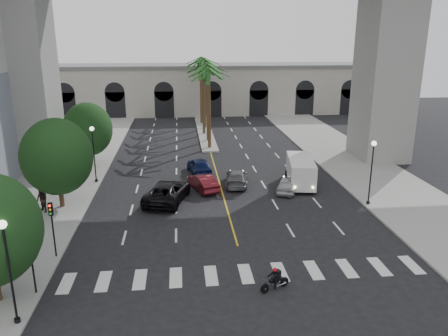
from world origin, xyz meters
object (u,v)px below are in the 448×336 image
Objects in this scene: car_c at (167,192)px; car_e at (199,166)px; lamp_post_left_far at (94,150)px; car_a at (287,184)px; lamp_post_right at (372,167)px; traffic_signal_far at (52,221)px; pedestrian_b at (42,200)px; car_b at (203,182)px; pedestrian_a at (24,238)px; traffic_signal_near at (31,252)px; lamp_post_left_near at (8,264)px; car_d at (236,178)px; cargo_van at (301,171)px; motorcycle_rider at (276,279)px.

car_c is 1.31× the size of car_e.
car_a is at bearing -13.33° from lamp_post_left_far.
traffic_signal_far is (-22.70, -6.50, -0.71)m from lamp_post_right.
pedestrian_b is at bearing 25.90° from car_c.
lamp_post_left_far is 7.92m from pedestrian_b.
car_b is at bearing 12.20° from car_a.
car_e is at bearing 49.96° from pedestrian_a.
traffic_signal_near reaches higher than car_c.
traffic_signal_near reaches higher than pedestrian_a.
car_c is (6.70, 15.57, -2.38)m from lamp_post_left_near.
pedestrian_a is at bearing 158.24° from traffic_signal_far.
lamp_post_right reaches higher than car_b.
lamp_post_left_near reaches higher than traffic_signal_near.
car_d is (12.90, 19.19, -2.52)m from lamp_post_left_near.
cargo_van is at bearing 32.79° from traffic_signal_far.
traffic_signal_near is at bearing 87.71° from lamp_post_left_near.
motorcycle_rider is 0.39× the size of car_b.
traffic_signal_far is 11.34m from car_c.
traffic_signal_near reaches higher than car_e.
pedestrian_b is at bearing 178.06° from lamp_post_right.
pedestrian_a is at bearing -142.20° from cargo_van.
car_a is at bearing 145.24° from lamp_post_right.
lamp_post_left_near reaches higher than car_d.
lamp_post_right is at bearing 156.10° from car_d.
traffic_signal_near is 22.40m from car_a.
lamp_post_left_near is 1.36× the size of car_a.
car_c is 11.95m from pedestrian_a.
lamp_post_left_near is 1.47× the size of traffic_signal_far.
cargo_van is 23.44m from pedestrian_a.
lamp_post_left_near is at bearing -150.31° from lamp_post_right.
motorcycle_rider is 17.77m from cargo_van.
traffic_signal_far is at bearing -137.84° from cargo_van.
traffic_signal_far is 20.05m from car_a.
pedestrian_b is at bearing 27.31° from car_e.
car_c is at bearing 53.97° from traffic_signal_far.
lamp_post_right is at bearing 24.82° from traffic_signal_near.
pedestrian_a reaches higher than car_b.
lamp_post_left_near is 0.88× the size of car_c.
car_a reaches higher than motorcycle_rider.
car_e is 0.76× the size of cargo_van.
lamp_post_left_far is at bearing 2.84° from car_e.
lamp_post_right is 15.32m from motorcycle_rider.
lamp_post_left_far is 18.51m from traffic_signal_near.
lamp_post_left_far reaches higher than car_c.
car_a is at bearing 50.40° from pedestrian_b.
lamp_post_left_far reaches higher than car_d.
car_b is (-13.03, 5.09, -2.51)m from lamp_post_right.
car_e is at bearing -95.94° from car_c.
car_b is at bearing 75.38° from motorcycle_rider.
lamp_post_right is 1.16× the size of car_e.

